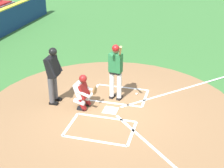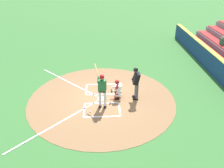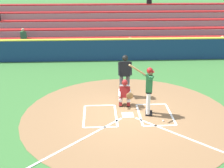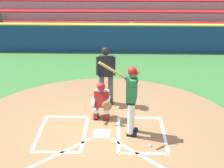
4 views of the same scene
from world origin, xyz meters
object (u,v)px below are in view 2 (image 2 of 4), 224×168
at_px(catcher, 117,89).
at_px(baseball, 90,112).
at_px(batter, 102,88).
at_px(plate_umpire, 136,81).

height_order(catcher, baseball, catcher).
height_order(batter, baseball, batter).
height_order(batter, plate_umpire, batter).
bearing_deg(plate_umpire, catcher, 85.64).
height_order(catcher, plate_umpire, plate_umpire).
relative_size(batter, catcher, 1.88).
distance_m(catcher, plate_umpire, 1.11).
bearing_deg(batter, plate_umpire, -68.38).
distance_m(plate_umpire, baseball, 2.90).
height_order(batter, catcher, batter).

